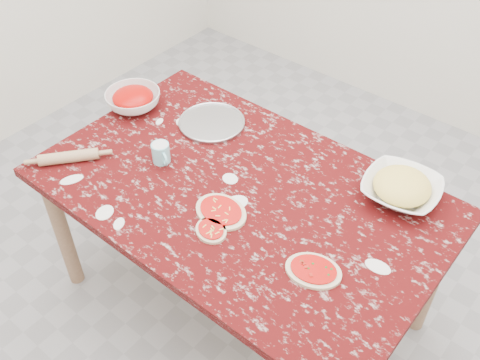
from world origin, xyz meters
The scene contains 10 objects.
ground centered at (0.00, 0.00, 0.00)m, with size 4.00×4.00×0.00m, color gray.
worktable centered at (0.00, 0.00, 0.67)m, with size 1.60×1.00×0.75m.
pizza_tray centered at (-0.37, 0.25, 0.76)m, with size 0.29×0.29×0.01m, color #B2B2B7.
sauce_bowl centered at (-0.74, 0.12, 0.79)m, with size 0.25×0.25×0.08m, color white.
cheese_bowl centered at (0.51, 0.36, 0.79)m, with size 0.29×0.29×0.07m, color white.
flour_mug centered at (-0.36, -0.08, 0.80)m, with size 0.11×0.07×0.09m.
pizza_left centered at (0.03, -0.15, 0.76)m, with size 0.23×0.18×0.02m.
pizza_mid centered at (0.06, -0.24, 0.76)m, with size 0.16×0.14×0.02m.
pizza_right centered at (0.45, -0.16, 0.76)m, with size 0.23×0.20×0.02m.
rolling_pin centered at (-0.66, -0.32, 0.77)m, with size 0.05×0.05×0.24m, color tan.
Camera 1 is at (0.99, -1.21, 2.24)m, focal length 40.91 mm.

